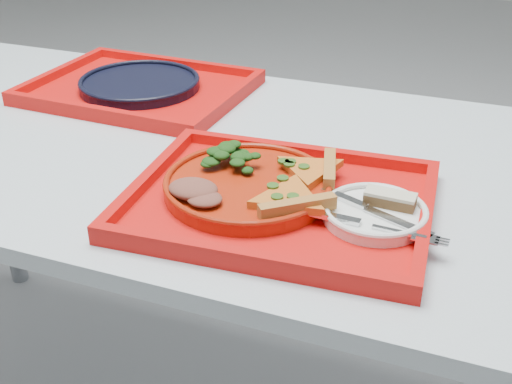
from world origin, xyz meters
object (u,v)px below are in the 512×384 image
tray_main (279,205)px  dessert_bar (390,199)px  tray_far (140,91)px  navy_plate (140,85)px  dinner_plate (248,187)px

tray_main → dessert_bar: size_ratio=6.04×
tray_main → tray_far: (-0.45, 0.36, 0.00)m
tray_far → dessert_bar: 0.69m
tray_far → navy_plate: navy_plate is taller
tray_main → navy_plate: bearing=137.6°
tray_main → dinner_plate: dinner_plate is taller
tray_far → dinner_plate: (0.39, -0.35, 0.02)m
dessert_bar → navy_plate: bearing=153.5°
navy_plate → dessert_bar: dessert_bar is taller
tray_far → dessert_bar: (0.61, -0.33, 0.03)m
tray_main → navy_plate: 0.57m
tray_far → navy_plate: bearing=-61.4°
dessert_bar → dinner_plate: bearing=-173.9°
tray_far → dessert_bar: dessert_bar is taller
tray_far → dinner_plate: dinner_plate is taller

